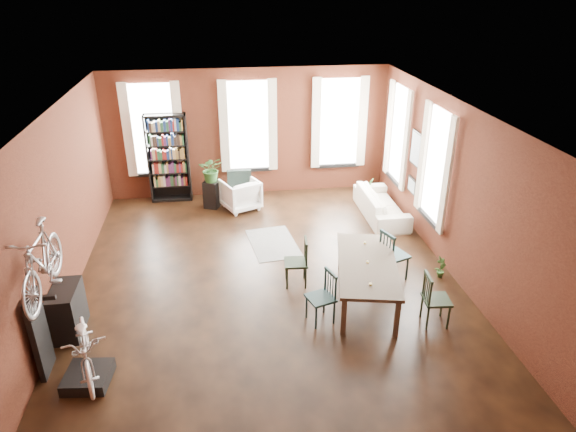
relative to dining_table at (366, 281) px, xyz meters
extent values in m
plane|color=black|center=(-1.64, 0.69, -0.37)|extent=(9.00, 9.00, 0.00)
cube|color=silver|center=(-1.64, 0.69, 2.83)|extent=(7.00, 9.00, 0.04)
cube|color=#441B11|center=(-1.64, 5.19, 1.23)|extent=(7.00, 0.04, 3.20)
cube|color=#441B11|center=(-1.64, -3.81, 1.23)|extent=(7.00, 0.04, 3.20)
cube|color=#441B11|center=(-5.14, 0.69, 1.23)|extent=(0.04, 9.00, 3.20)
cube|color=#441B11|center=(1.86, 0.69, 1.23)|extent=(0.04, 9.00, 3.20)
cube|color=white|center=(-3.94, 5.16, 1.43)|extent=(1.00, 0.04, 2.20)
cube|color=beige|center=(-3.94, 5.09, 1.43)|extent=(1.40, 0.06, 2.30)
cube|color=white|center=(-1.64, 5.16, 1.43)|extent=(1.00, 0.04, 2.20)
cube|color=beige|center=(-1.64, 5.09, 1.43)|extent=(1.40, 0.06, 2.30)
cube|color=white|center=(0.66, 5.16, 1.43)|extent=(1.00, 0.04, 2.20)
cube|color=beige|center=(0.66, 5.09, 1.43)|extent=(1.40, 0.06, 2.30)
cube|color=white|center=(1.83, 1.69, 1.43)|extent=(0.04, 1.00, 2.20)
cube|color=beige|center=(1.76, 1.69, 1.43)|extent=(0.06, 1.40, 2.30)
cube|color=white|center=(1.83, 3.89, 1.43)|extent=(0.04, 1.00, 2.20)
cube|color=beige|center=(1.76, 3.89, 1.43)|extent=(0.06, 1.40, 2.30)
cube|color=black|center=(1.82, 2.79, 1.43)|extent=(0.04, 0.55, 0.75)
cube|color=black|center=(1.82, 2.79, 0.58)|extent=(0.04, 0.45, 0.35)
cube|color=#443729|center=(0.00, 0.00, 0.00)|extent=(1.42, 2.33, 0.74)
cube|color=#173232|center=(-0.91, -0.49, 0.08)|extent=(0.52, 0.52, 0.89)
cube|color=black|center=(-1.13, 0.67, 0.08)|extent=(0.45, 0.45, 0.91)
cube|color=#1E301C|center=(0.94, -0.81, 0.08)|extent=(0.46, 0.46, 0.91)
cube|color=#1A3839|center=(0.70, 0.62, 0.13)|extent=(0.59, 0.59, 0.99)
cube|color=black|center=(-3.64, 4.99, 0.73)|extent=(1.00, 0.32, 2.20)
imported|color=white|center=(-1.95, 4.19, 0.04)|extent=(1.04, 1.01, 0.83)
imported|color=beige|center=(1.31, 3.29, 0.04)|extent=(0.61, 2.08, 0.81)
cube|color=black|center=(-1.37, 2.29, -0.36)|extent=(1.11, 1.59, 0.01)
cube|color=black|center=(-4.41, -1.43, -0.28)|extent=(0.67, 0.67, 0.18)
cube|color=black|center=(-5.04, -1.11, 0.28)|extent=(0.16, 0.60, 1.30)
cube|color=black|center=(-4.92, -0.21, 0.03)|extent=(0.40, 0.80, 0.80)
cube|color=black|center=(-2.63, 4.39, -0.03)|extent=(0.44, 0.44, 0.68)
imported|color=#305A24|center=(1.22, 4.17, -0.23)|extent=(0.55, 0.72, 0.29)
imported|color=#316127|center=(1.60, 0.51, -0.29)|extent=(0.42, 0.48, 0.15)
imported|color=beige|center=(-4.37, -1.39, 0.58)|extent=(0.74, 0.93, 1.54)
imported|color=#A5A8AD|center=(-4.79, -1.11, 1.76)|extent=(0.47, 1.00, 1.66)
imported|color=#2B5B24|center=(-2.60, 4.36, 0.56)|extent=(0.61, 0.67, 0.50)
camera|label=1|loc=(-2.40, -7.31, 4.85)|focal=32.00mm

